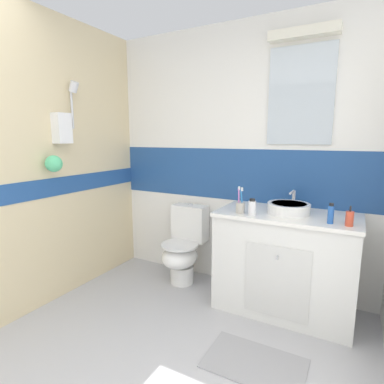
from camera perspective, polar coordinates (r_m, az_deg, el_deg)
The scene contains 11 objects.
ground_plane at distance 2.41m, azimuth -3.91°, elevation -27.74°, with size 3.20×3.48×0.04m, color #B2B2B7.
wall_back_tiled at distance 3.03m, azimuth 8.74°, elevation 6.31°, with size 3.20×0.20×2.50m.
wall_left_shower_alcove at distance 2.88m, azimuth -27.67°, elevation 4.84°, with size 0.26×3.48×2.50m.
vanity_cabinet at distance 2.76m, azimuth 16.88°, elevation -12.34°, with size 1.11×0.60×0.85m.
sink_basin at distance 2.61m, azimuth 17.55°, elevation -2.79°, with size 0.34×0.38×0.17m.
toilet at distance 3.15m, azimuth -1.57°, elevation -10.20°, with size 0.37×0.50×0.79m.
toothbrush_cup at distance 2.52m, azimuth 8.98°, elevation -2.72°, with size 0.07×0.07×0.22m.
soap_dispenser at distance 2.39m, azimuth 27.26°, elevation -4.40°, with size 0.05×0.05×0.15m.
deodorant_spray_can at distance 2.40m, azimuth 24.40°, elevation -3.75°, with size 0.04×0.04×0.15m.
lotion_bottle_short at distance 2.48m, azimuth 11.12°, elevation -2.81°, with size 0.06×0.06×0.13m.
bath_mat at distance 2.33m, azimuth 11.55°, elevation -28.76°, with size 0.64×0.41×0.01m, color #99999E.
Camera 1 is at (1.03, -0.40, 1.46)m, focal length 28.67 mm.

